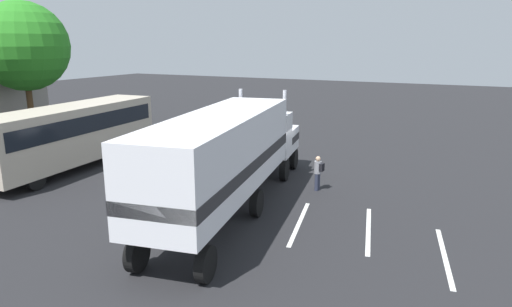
% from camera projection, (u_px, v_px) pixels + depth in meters
% --- Properties ---
extents(ground_plane, '(120.00, 120.00, 0.00)m').
position_uv_depth(ground_plane, '(273.00, 175.00, 23.35)').
color(ground_plane, '#232326').
extents(lane_stripe_near, '(4.35, 1.01, 0.01)m').
position_uv_depth(lane_stripe_near, '(299.00, 223.00, 17.15)').
color(lane_stripe_near, silver).
rests_on(lane_stripe_near, ground_plane).
extents(lane_stripe_mid, '(4.34, 1.05, 0.01)m').
position_uv_depth(lane_stripe_mid, '(368.00, 230.00, 16.51)').
color(lane_stripe_mid, silver).
rests_on(lane_stripe_mid, ground_plane).
extents(lane_stripe_far, '(4.36, 0.90, 0.01)m').
position_uv_depth(lane_stripe_far, '(445.00, 256.00, 14.47)').
color(lane_stripe_far, silver).
rests_on(lane_stripe_far, ground_plane).
extents(semi_truck, '(14.38, 5.05, 4.50)m').
position_uv_depth(semi_truck, '(230.00, 152.00, 17.66)').
color(semi_truck, white).
rests_on(semi_truck, ground_plane).
extents(person_bystander, '(0.35, 0.47, 1.63)m').
position_uv_depth(person_bystander, '(318.00, 172.00, 20.74)').
color(person_bystander, '#2D3347').
rests_on(person_bystander, ground_plane).
extents(parked_bus, '(11.16, 3.34, 3.40)m').
position_uv_depth(parked_bus, '(72.00, 131.00, 24.25)').
color(parked_bus, '#BFB29E').
rests_on(parked_bus, ground_plane).
extents(tree_left, '(6.39, 6.39, 9.63)m').
position_uv_depth(tree_left, '(23.00, 46.00, 32.37)').
color(tree_left, brown).
rests_on(tree_left, ground_plane).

